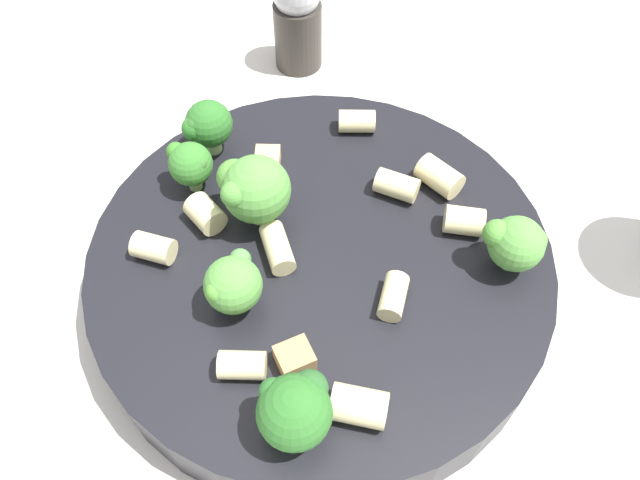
{
  "coord_description": "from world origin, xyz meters",
  "views": [
    {
      "loc": [
        -0.17,
        -0.11,
        0.33
      ],
      "look_at": [
        0.0,
        0.0,
        0.05
      ],
      "focal_mm": 35.0,
      "sensor_mm": 36.0,
      "label": 1
    }
  ],
  "objects_px": {
    "broccoli_floret_1": "(233,284)",
    "rigatoni_2": "(205,214)",
    "rigatoni_7": "(154,248)",
    "chicken_chunk_1": "(295,358)",
    "rigatoni_4": "(242,365)",
    "broccoli_floret_4": "(207,125)",
    "rigatoni_6": "(464,221)",
    "broccoli_floret_5": "(516,243)",
    "rigatoni_5": "(357,121)",
    "chicken_chunk_0": "(268,160)",
    "pepper_shaker": "(298,20)",
    "pasta_bowl": "(320,266)",
    "rigatoni_1": "(393,296)",
    "rigatoni_3": "(359,406)",
    "rigatoni_0": "(277,248)",
    "broccoli_floret_0": "(187,166)",
    "rigatoni_9": "(439,176)",
    "rigatoni_8": "(397,185)",
    "broccoli_floret_3": "(296,407)",
    "broccoli_floret_2": "(249,192)"
  },
  "relations": [
    {
      "from": "chicken_chunk_0",
      "to": "pepper_shaker",
      "type": "height_order",
      "value": "pepper_shaker"
    },
    {
      "from": "rigatoni_2",
      "to": "rigatoni_7",
      "type": "height_order",
      "value": "rigatoni_2"
    },
    {
      "from": "broccoli_floret_4",
      "to": "rigatoni_6",
      "type": "height_order",
      "value": "broccoli_floret_4"
    },
    {
      "from": "pasta_bowl",
      "to": "rigatoni_8",
      "type": "height_order",
      "value": "rigatoni_8"
    },
    {
      "from": "rigatoni_3",
      "to": "rigatoni_8",
      "type": "xyz_separation_m",
      "value": [
        0.13,
        0.05,
        -0.0
      ]
    },
    {
      "from": "broccoli_floret_4",
      "to": "rigatoni_3",
      "type": "height_order",
      "value": "broccoli_floret_4"
    },
    {
      "from": "rigatoni_2",
      "to": "rigatoni_4",
      "type": "relative_size",
      "value": 0.91
    },
    {
      "from": "rigatoni_4",
      "to": "rigatoni_9",
      "type": "height_order",
      "value": "rigatoni_9"
    },
    {
      "from": "rigatoni_1",
      "to": "rigatoni_5",
      "type": "height_order",
      "value": "rigatoni_5"
    },
    {
      "from": "rigatoni_2",
      "to": "rigatoni_5",
      "type": "xyz_separation_m",
      "value": [
        0.12,
        -0.03,
        -0.0
      ]
    },
    {
      "from": "broccoli_floret_1",
      "to": "rigatoni_7",
      "type": "height_order",
      "value": "broccoli_floret_1"
    },
    {
      "from": "chicken_chunk_0",
      "to": "rigatoni_2",
      "type": "bearing_deg",
      "value": 176.08
    },
    {
      "from": "rigatoni_3",
      "to": "broccoli_floret_0",
      "type": "bearing_deg",
      "value": 66.37
    },
    {
      "from": "rigatoni_2",
      "to": "rigatoni_3",
      "type": "relative_size",
      "value": 0.8
    },
    {
      "from": "rigatoni_9",
      "to": "pepper_shaker",
      "type": "height_order",
      "value": "pepper_shaker"
    },
    {
      "from": "broccoli_floret_3",
      "to": "rigatoni_4",
      "type": "relative_size",
      "value": 1.71
    },
    {
      "from": "rigatoni_3",
      "to": "rigatoni_4",
      "type": "height_order",
      "value": "rigatoni_3"
    },
    {
      "from": "broccoli_floret_1",
      "to": "rigatoni_4",
      "type": "relative_size",
      "value": 1.52
    },
    {
      "from": "rigatoni_7",
      "to": "chicken_chunk_1",
      "type": "bearing_deg",
      "value": -97.37
    },
    {
      "from": "broccoli_floret_0",
      "to": "rigatoni_0",
      "type": "distance_m",
      "value": 0.08
    },
    {
      "from": "broccoli_floret_1",
      "to": "pepper_shaker",
      "type": "distance_m",
      "value": 0.26
    },
    {
      "from": "rigatoni_3",
      "to": "rigatoni_7",
      "type": "bearing_deg",
      "value": 82.48
    },
    {
      "from": "broccoli_floret_0",
      "to": "rigatoni_9",
      "type": "relative_size",
      "value": 1.26
    },
    {
      "from": "rigatoni_7",
      "to": "rigatoni_3",
      "type": "bearing_deg",
      "value": -97.52
    },
    {
      "from": "rigatoni_3",
      "to": "rigatoni_6",
      "type": "height_order",
      "value": "rigatoni_3"
    },
    {
      "from": "broccoli_floret_5",
      "to": "rigatoni_5",
      "type": "xyz_separation_m",
      "value": [
        0.05,
        0.13,
        -0.01
      ]
    },
    {
      "from": "broccoli_floret_5",
      "to": "rigatoni_2",
      "type": "height_order",
      "value": "broccoli_floret_5"
    },
    {
      "from": "pasta_bowl",
      "to": "rigatoni_5",
      "type": "relative_size",
      "value": 11.28
    },
    {
      "from": "rigatoni_6",
      "to": "rigatoni_7",
      "type": "xyz_separation_m",
      "value": [
        -0.11,
        0.14,
        -0.0
      ]
    },
    {
      "from": "rigatoni_3",
      "to": "rigatoni_5",
      "type": "relative_size",
      "value": 1.12
    },
    {
      "from": "rigatoni_9",
      "to": "chicken_chunk_1",
      "type": "height_order",
      "value": "rigatoni_9"
    },
    {
      "from": "pasta_bowl",
      "to": "chicken_chunk_0",
      "type": "height_order",
      "value": "chicken_chunk_0"
    },
    {
      "from": "broccoli_floret_5",
      "to": "chicken_chunk_0",
      "type": "bearing_deg",
      "value": 93.21
    },
    {
      "from": "rigatoni_1",
      "to": "rigatoni_7",
      "type": "bearing_deg",
      "value": 108.95
    },
    {
      "from": "broccoli_floret_5",
      "to": "rigatoni_6",
      "type": "xyz_separation_m",
      "value": [
        0.01,
        0.03,
        -0.01
      ]
    },
    {
      "from": "rigatoni_0",
      "to": "rigatoni_5",
      "type": "xyz_separation_m",
      "value": [
        0.11,
        0.01,
        0.0
      ]
    },
    {
      "from": "broccoli_floret_2",
      "to": "rigatoni_0",
      "type": "bearing_deg",
      "value": -114.55
    },
    {
      "from": "broccoli_floret_5",
      "to": "rigatoni_0",
      "type": "xyz_separation_m",
      "value": [
        -0.06,
        0.11,
        -0.01
      ]
    },
    {
      "from": "pasta_bowl",
      "to": "broccoli_floret_5",
      "type": "bearing_deg",
      "value": -63.3
    },
    {
      "from": "rigatoni_3",
      "to": "rigatoni_7",
      "type": "xyz_separation_m",
      "value": [
        0.02,
        0.14,
        -0.0
      ]
    },
    {
      "from": "broccoli_floret_3",
      "to": "pepper_shaker",
      "type": "xyz_separation_m",
      "value": [
        0.27,
        0.18,
        -0.02
      ]
    },
    {
      "from": "broccoli_floret_2",
      "to": "chicken_chunk_0",
      "type": "relative_size",
      "value": 2.66
    },
    {
      "from": "broccoli_floret_0",
      "to": "broccoli_floret_3",
      "type": "distance_m",
      "value": 0.16
    },
    {
      "from": "rigatoni_1",
      "to": "rigatoni_7",
      "type": "height_order",
      "value": "rigatoni_7"
    },
    {
      "from": "rigatoni_4",
      "to": "chicken_chunk_0",
      "type": "xyz_separation_m",
      "value": [
        0.12,
        0.07,
        -0.0
      ]
    },
    {
      "from": "broccoli_floret_5",
      "to": "chicken_chunk_0",
      "type": "relative_size",
      "value": 2.04
    },
    {
      "from": "broccoli_floret_1",
      "to": "rigatoni_2",
      "type": "relative_size",
      "value": 1.67
    },
    {
      "from": "broccoli_floret_0",
      "to": "broccoli_floret_1",
      "type": "height_order",
      "value": "broccoli_floret_1"
    },
    {
      "from": "rigatoni_3",
      "to": "rigatoni_6",
      "type": "distance_m",
      "value": 0.13
    },
    {
      "from": "broccoli_floret_0",
      "to": "rigatoni_7",
      "type": "height_order",
      "value": "broccoli_floret_0"
    }
  ]
}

